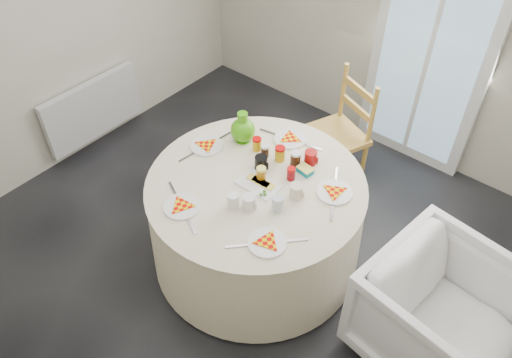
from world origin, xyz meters
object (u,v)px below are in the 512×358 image
Objects in this scene: table at (256,222)px; green_pitcher at (243,128)px; radiator at (94,109)px; wooden_chair at (334,138)px; armchair at (440,316)px.

green_pitcher is at bearing 141.49° from table.
wooden_chair is (2.00, 0.97, 0.09)m from radiator.
green_pitcher is (-1.73, 0.17, 0.48)m from armchair.
green_pitcher reaches higher than wooden_chair.
table is 1.49× the size of wooden_chair.
table is (2.03, -0.10, -0.01)m from radiator.
wooden_chair reaches higher than armchair.
radiator is 1.75m from green_pitcher.
wooden_chair is 0.93m from green_pitcher.
green_pitcher is at bearing 91.70° from armchair.
radiator is 2.22m from wooden_chair.
radiator is 1.16× the size of armchair.
green_pitcher is (-0.37, 0.29, 0.49)m from table.
wooden_chair is at bearing 25.80° from radiator.
green_pitcher is (1.67, 0.19, 0.49)m from radiator.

